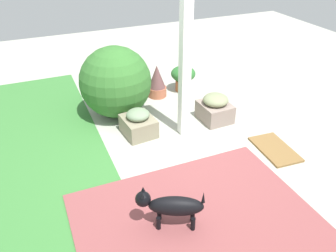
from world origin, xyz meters
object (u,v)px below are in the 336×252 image
stone_planter_mid (138,123)px  terracotta_pot_broad (183,76)px  terracotta_pot_spiky (157,82)px  round_shrub (115,82)px  porch_pillar (185,62)px  doormat (275,149)px  stone_planter_nearest (215,108)px  dog (171,206)px

stone_planter_mid → terracotta_pot_broad: (1.06, -1.19, 0.09)m
terracotta_pot_spiky → round_shrub: bearing=113.3°
porch_pillar → round_shrub: bearing=38.1°
stone_planter_mid → doormat: (-1.09, -1.53, -0.16)m
stone_planter_nearest → terracotta_pot_broad: 1.13m
porch_pillar → terracotta_pot_spiky: (1.24, -0.09, -0.80)m
dog → doormat: (0.65, -1.79, -0.25)m
doormat → porch_pillar: bearing=46.6°
stone_planter_mid → dog: 1.76m
porch_pillar → round_shrub: (0.90, 0.71, -0.53)m
stone_planter_mid → round_shrub: round_shrub is taller
stone_planter_nearest → round_shrub: 1.54m
terracotta_pot_spiky → terracotta_pot_broad: terracotta_pot_spiky is taller
stone_planter_nearest → stone_planter_mid: 1.19m
dog → round_shrub: bearing=-3.6°
porch_pillar → terracotta_pot_broad: size_ratio=4.81×
dog → porch_pillar: bearing=-29.4°
stone_planter_nearest → round_shrub: size_ratio=0.46×
porch_pillar → dog: 1.92m
porch_pillar → terracotta_pot_spiky: size_ratio=3.83×
dog → doormat: bearing=-70.1°
stone_planter_nearest → dog: size_ratio=0.76×
porch_pillar → round_shrub: porch_pillar is taller
stone_planter_mid → terracotta_pot_spiky: size_ratio=0.92×
porch_pillar → stone_planter_nearest: 1.05m
doormat → terracotta_pot_broad: bearing=8.9°
stone_planter_nearest → dog: (-1.66, 1.44, 0.07)m
stone_planter_mid → round_shrub: size_ratio=0.48×
dog → terracotta_pot_spiky: bearing=-18.9°
stone_planter_mid → terracotta_pot_broad: size_ratio=1.16×
porch_pillar → stone_planter_nearest: porch_pillar is taller
porch_pillar → stone_planter_nearest: bearing=-76.7°
stone_planter_nearest → doormat: 1.09m
dog → stone_planter_nearest: bearing=-41.0°
stone_planter_nearest → terracotta_pot_broad: terracotta_pot_broad is taller
round_shrub → dog: round_shrub is taller
round_shrub → doormat: 2.47m
terracotta_pot_spiky → doormat: bearing=-158.4°
round_shrub → terracotta_pot_spiky: bearing=-66.7°
stone_planter_nearest → terracotta_pot_spiky: 1.21m
porch_pillar → terracotta_pot_broad: 1.61m
stone_planter_mid → doormat: stone_planter_mid is taller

